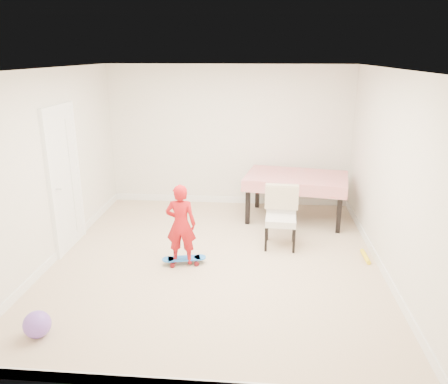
# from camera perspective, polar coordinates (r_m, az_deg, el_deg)

# --- Properties ---
(ground) EXTENTS (5.00, 5.00, 0.00)m
(ground) POSITION_cam_1_polar(r_m,az_deg,el_deg) (6.22, -1.09, -8.91)
(ground) COLOR tan
(ground) RESTS_ON ground
(ceiling) EXTENTS (4.50, 5.00, 0.04)m
(ceiling) POSITION_cam_1_polar(r_m,az_deg,el_deg) (5.56, -1.25, 15.58)
(ceiling) COLOR white
(ceiling) RESTS_ON wall_back
(wall_back) EXTENTS (4.50, 0.04, 2.60)m
(wall_back) POSITION_cam_1_polar(r_m,az_deg,el_deg) (8.16, 0.69, 7.24)
(wall_back) COLOR silver
(wall_back) RESTS_ON ground
(wall_front) EXTENTS (4.50, 0.04, 2.60)m
(wall_front) POSITION_cam_1_polar(r_m,az_deg,el_deg) (3.44, -5.57, -8.00)
(wall_front) COLOR silver
(wall_front) RESTS_ON ground
(wall_left) EXTENTS (0.04, 5.00, 2.60)m
(wall_left) POSITION_cam_1_polar(r_m,az_deg,el_deg) (6.38, -21.53, 3.00)
(wall_left) COLOR silver
(wall_left) RESTS_ON ground
(wall_right) EXTENTS (0.04, 5.00, 2.60)m
(wall_right) POSITION_cam_1_polar(r_m,az_deg,el_deg) (5.95, 20.73, 2.08)
(wall_right) COLOR silver
(wall_right) RESTS_ON ground
(door) EXTENTS (0.11, 0.94, 2.11)m
(door) POSITION_cam_1_polar(r_m,az_deg,el_deg) (6.71, -20.11, 1.39)
(door) COLOR white
(door) RESTS_ON ground
(baseboard_back) EXTENTS (4.50, 0.02, 0.12)m
(baseboard_back) POSITION_cam_1_polar(r_m,az_deg,el_deg) (8.49, 0.66, -1.00)
(baseboard_back) COLOR white
(baseboard_back) RESTS_ON ground
(baseboard_left) EXTENTS (0.02, 5.00, 0.12)m
(baseboard_left) POSITION_cam_1_polar(r_m,az_deg,el_deg) (6.78, -20.42, -7.17)
(baseboard_left) COLOR white
(baseboard_left) RESTS_ON ground
(baseboard_right) EXTENTS (0.02, 5.00, 0.12)m
(baseboard_right) POSITION_cam_1_polar(r_m,az_deg,el_deg) (6.38, 19.60, -8.70)
(baseboard_right) COLOR white
(baseboard_right) RESTS_ON ground
(dining_table) EXTENTS (1.85, 1.34, 0.80)m
(dining_table) POSITION_cam_1_polar(r_m,az_deg,el_deg) (7.66, 9.30, -0.69)
(dining_table) COLOR red
(dining_table) RESTS_ON ground
(dining_chair) EXTENTS (0.53, 0.61, 0.92)m
(dining_chair) POSITION_cam_1_polar(r_m,az_deg,el_deg) (6.52, 7.44, -3.36)
(dining_chair) COLOR beige
(dining_chair) RESTS_ON ground
(skateboard) EXTENTS (0.64, 0.35, 0.09)m
(skateboard) POSITION_cam_1_polar(r_m,az_deg,el_deg) (6.13, -5.23, -8.94)
(skateboard) COLOR blue
(skateboard) RESTS_ON ground
(child) EXTENTS (0.41, 0.27, 1.12)m
(child) POSITION_cam_1_polar(r_m,az_deg,el_deg) (5.90, -5.64, -4.55)
(child) COLOR #B51216
(child) RESTS_ON ground
(balloon) EXTENTS (0.28, 0.28, 0.28)m
(balloon) POSITION_cam_1_polar(r_m,az_deg,el_deg) (5.04, -23.23, -15.60)
(balloon) COLOR #7F53C9
(balloon) RESTS_ON ground
(foam_toy) EXTENTS (0.07, 0.40, 0.06)m
(foam_toy) POSITION_cam_1_polar(r_m,az_deg,el_deg) (6.57, 17.99, -8.02)
(foam_toy) COLOR yellow
(foam_toy) RESTS_ON ground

